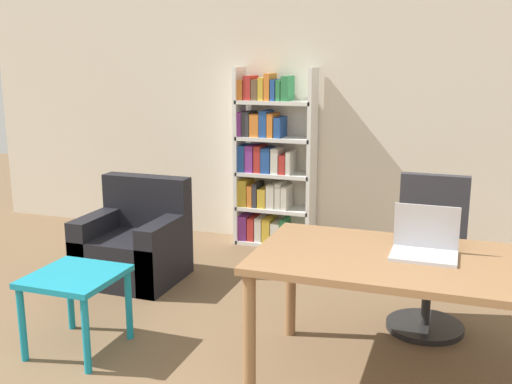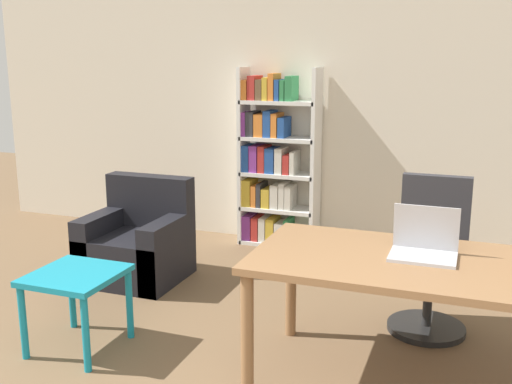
% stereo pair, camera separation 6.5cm
% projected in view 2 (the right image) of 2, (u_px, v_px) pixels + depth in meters
% --- Properties ---
extents(wall_back, '(8.00, 0.06, 2.70)m').
position_uv_depth(wall_back, '(358.00, 107.00, 5.52)').
color(wall_back, beige).
rests_on(wall_back, ground_plane).
extents(desk, '(1.82, 0.91, 0.75)m').
position_uv_depth(desk, '(423.00, 276.00, 3.18)').
color(desk, olive).
rests_on(desk, ground_plane).
extents(laptop, '(0.35, 0.26, 0.27)m').
position_uv_depth(laptop, '(424.00, 246.00, 3.22)').
color(laptop, '#B2B2B7').
rests_on(laptop, desk).
extents(office_chair, '(0.51, 0.51, 1.03)m').
position_uv_depth(office_chair, '(431.00, 263.00, 3.99)').
color(office_chair, black).
rests_on(office_chair, ground_plane).
extents(side_table_blue, '(0.52, 0.54, 0.50)m').
position_uv_depth(side_table_blue, '(76.00, 285.00, 3.70)').
color(side_table_blue, teal).
rests_on(side_table_blue, ground_plane).
extents(armchair, '(0.76, 0.69, 0.82)m').
position_uv_depth(armchair, '(138.00, 246.00, 4.94)').
color(armchair, black).
rests_on(armchair, ground_plane).
extents(bookshelf, '(0.76, 0.28, 1.71)m').
position_uv_depth(bookshelf, '(272.00, 164.00, 5.73)').
color(bookshelf, white).
rests_on(bookshelf, ground_plane).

